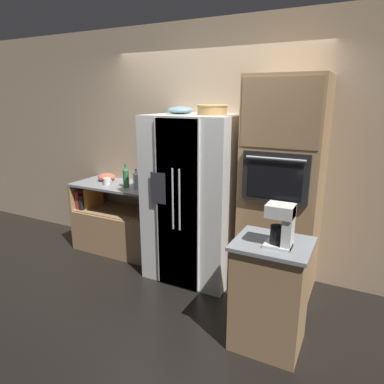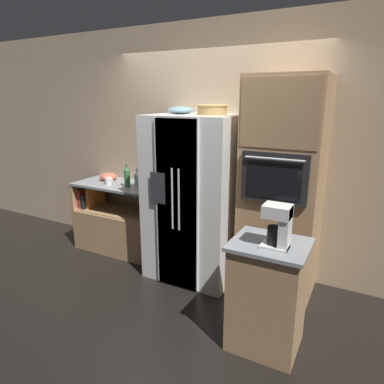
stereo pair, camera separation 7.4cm
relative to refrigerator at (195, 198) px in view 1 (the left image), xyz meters
name	(u,v)px [view 1 (the left image)]	position (x,y,z in m)	size (l,w,h in m)	color
ground_plane	(193,275)	(0.02, -0.08, -0.90)	(20.00, 20.00, 0.00)	black
wall_back	(213,148)	(0.02, 0.44, 0.50)	(12.00, 0.06, 2.80)	tan
counter_left	(120,226)	(-1.17, 0.11, -0.57)	(1.18, 0.59, 0.90)	#A87F56
refrigerator	(195,198)	(0.00, 0.00, 0.00)	(0.96, 0.83, 1.80)	silver
wall_oven	(282,189)	(0.93, 0.08, 0.19)	(0.73, 0.71, 2.18)	#A87F56
island_counter	(270,294)	(1.08, -0.81, -0.45)	(0.58, 0.52, 0.90)	#A87F56
wicker_basket	(212,109)	(0.18, 0.03, 0.96)	(0.32, 0.32, 0.10)	tan
fruit_bowl	(180,110)	(-0.21, 0.07, 0.94)	(0.29, 0.29, 0.08)	#668C99
bottle_tall	(136,180)	(-0.82, 0.05, 0.11)	(0.08, 0.08, 0.24)	silver
bottle_short	(126,177)	(-0.96, 0.04, 0.13)	(0.07, 0.07, 0.29)	#33723F
mug	(107,181)	(-1.27, 0.04, 0.04)	(0.13, 0.10, 0.08)	silver
mixing_bowl	(107,177)	(-1.41, 0.20, 0.05)	(0.23, 0.23, 0.10)	#DB664C
coffee_maker	(283,224)	(1.15, -0.88, 0.18)	(0.20, 0.16, 0.33)	white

